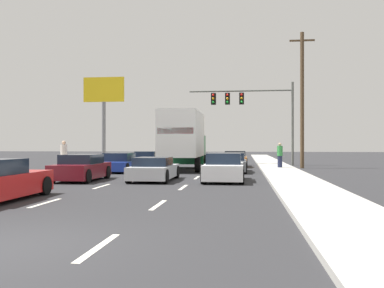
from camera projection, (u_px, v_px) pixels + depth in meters
The scene contains 17 objects.
ground_plane at pixel (189, 167), 31.91m from camera, with size 140.00×140.00×0.00m, color #2B2B2D.
sidewalk_right at pixel (282, 171), 26.16m from camera, with size 2.42×80.00×0.14m, color #B2AFA8.
sidewalk_left at pixel (81, 170), 27.73m from camera, with size 2.42×80.00×0.14m, color #B2AFA8.
lane_markings at pixel (185, 169), 29.67m from camera, with size 3.54×57.00×0.01m.
car_navy at pixel (147, 159), 33.79m from camera, with size 1.92×4.50×1.19m.
car_blue at pixel (120, 163), 26.52m from camera, with size 1.94×4.04×1.21m.
car_maroon at pixel (81, 168), 20.27m from camera, with size 1.92×4.03×1.26m.
box_truck at pixel (184, 138), 28.29m from camera, with size 2.62×7.85×3.84m.
car_silver at pixel (154, 170), 20.23m from camera, with size 1.90×4.17×1.13m.
car_orange at pixel (235, 160), 32.64m from camera, with size 1.86×4.14×1.23m.
car_gray at pixel (231, 163), 26.53m from camera, with size 2.02×4.45×1.22m.
car_white at pixel (224, 168), 19.99m from camera, with size 1.88×4.27×1.33m.
traffic_signal_mast at pixel (245, 103), 35.43m from camera, with size 8.69×0.69×6.91m.
utility_pole_mid at pixel (302, 98), 30.87m from camera, with size 1.80×0.28×9.94m.
roadside_billboard at pixel (104, 102), 39.95m from camera, with size 3.92×0.36×8.10m.
pedestrian_near_corner at pixel (64, 156), 24.50m from camera, with size 0.38×0.38×1.81m.
pedestrian_mid_block at pixel (280, 155), 29.39m from camera, with size 0.38×0.38×1.71m.
Camera 1 is at (4.14, -6.64, 1.73)m, focal length 39.59 mm.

